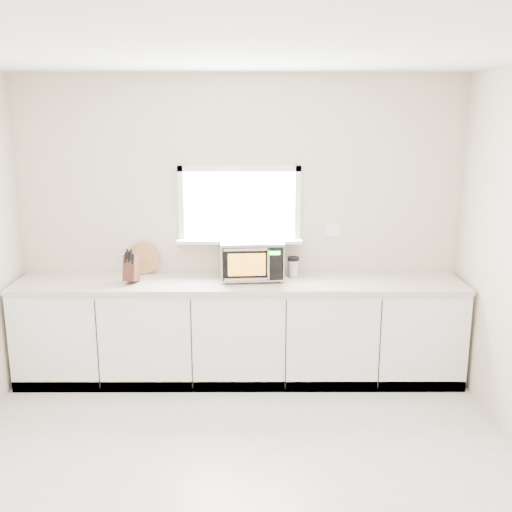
{
  "coord_description": "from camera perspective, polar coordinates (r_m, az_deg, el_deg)",
  "views": [
    {
      "loc": [
        0.14,
        -3.36,
        2.35
      ],
      "look_at": [
        0.15,
        1.55,
        1.18
      ],
      "focal_mm": 42.0,
      "sensor_mm": 36.0,
      "label": 1
    }
  ],
  "objects": [
    {
      "name": "back_wall",
      "position": [
        5.45,
        -1.56,
        2.98
      ],
      "size": [
        4.0,
        0.17,
        2.7
      ],
      "color": "beige",
      "rests_on": "ground"
    },
    {
      "name": "countertop",
      "position": [
        5.25,
        -1.61,
        -2.6
      ],
      "size": [
        3.92,
        0.64,
        0.04
      ],
      "primitive_type": "cube",
      "color": "beige",
      "rests_on": "cabinets"
    },
    {
      "name": "cutting_board",
      "position": [
        5.55,
        -10.71,
        -0.21
      ],
      "size": [
        0.29,
        0.07,
        0.29
      ],
      "primitive_type": "cylinder",
      "rotation": [
        1.4,
        0.0,
        0.0
      ],
      "color": "#AD8743",
      "rests_on": "countertop"
    },
    {
      "name": "cabinets",
      "position": [
        5.41,
        -1.58,
        -7.26
      ],
      "size": [
        3.92,
        0.6,
        0.88
      ],
      "primitive_type": "cube",
      "color": "white",
      "rests_on": "ground"
    },
    {
      "name": "microwave",
      "position": [
        5.29,
        -0.46,
        -0.21
      ],
      "size": [
        0.57,
        0.47,
        0.35
      ],
      "rotation": [
        0.0,
        0.0,
        0.08
      ],
      "color": "black",
      "rests_on": "countertop"
    },
    {
      "name": "knife_block",
      "position": [
        5.28,
        -11.76,
        -1.1
      ],
      "size": [
        0.13,
        0.23,
        0.31
      ],
      "rotation": [
        0.0,
        0.0,
        -0.13
      ],
      "color": "#472519",
      "rests_on": "countertop"
    },
    {
      "name": "coffee_grinder",
      "position": [
        5.37,
        3.56,
        -1.03
      ],
      "size": [
        0.12,
        0.12,
        0.19
      ],
      "rotation": [
        0.0,
        0.0,
        0.17
      ],
      "color": "#ADB0B4",
      "rests_on": "countertop"
    },
    {
      "name": "ground",
      "position": [
        4.1,
        -2.16,
        -21.54
      ],
      "size": [
        4.0,
        4.0,
        0.0
      ],
      "primitive_type": "plane",
      "color": "beige",
      "rests_on": "ground"
    }
  ]
}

